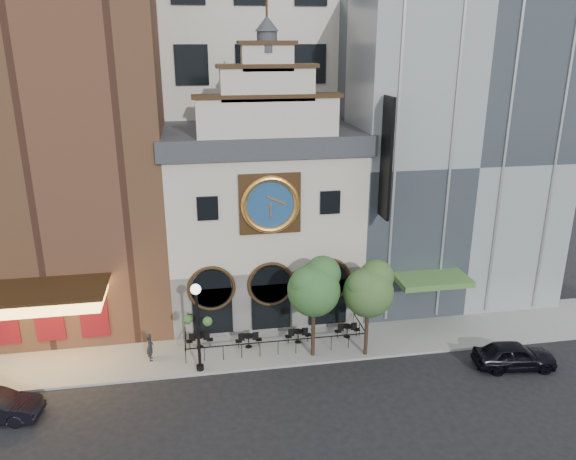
{
  "coord_description": "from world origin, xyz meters",
  "views": [
    {
      "loc": [
        -4.36,
        -27.11,
        17.59
      ],
      "look_at": [
        1.43,
        6.0,
        6.15
      ],
      "focal_mm": 35.0,
      "sensor_mm": 36.0,
      "label": 1
    }
  ],
  "objects_px": {
    "pedestrian": "(150,347)",
    "tree_right": "(369,288)",
    "bistro_3": "(347,330)",
    "lamppost": "(197,318)",
    "bistro_1": "(249,340)",
    "bistro_2": "(298,335)",
    "car_right": "(515,355)",
    "tree_left": "(315,286)",
    "bistro_0": "(200,340)"
  },
  "relations": [
    {
      "from": "pedestrian",
      "to": "bistro_2",
      "type": "bearing_deg",
      "value": -91.94
    },
    {
      "from": "bistro_3",
      "to": "bistro_2",
      "type": "bearing_deg",
      "value": -177.91
    },
    {
      "from": "pedestrian",
      "to": "lamppost",
      "type": "distance_m",
      "value": 3.95
    },
    {
      "from": "tree_left",
      "to": "bistro_2",
      "type": "bearing_deg",
      "value": 112.39
    },
    {
      "from": "bistro_2",
      "to": "pedestrian",
      "type": "bearing_deg",
      "value": -176.97
    },
    {
      "from": "bistro_1",
      "to": "pedestrian",
      "type": "relative_size",
      "value": 0.94
    },
    {
      "from": "bistro_0",
      "to": "lamppost",
      "type": "height_order",
      "value": "lamppost"
    },
    {
      "from": "car_right",
      "to": "tree_right",
      "type": "relative_size",
      "value": 0.79
    },
    {
      "from": "car_right",
      "to": "bistro_2",
      "type": "bearing_deg",
      "value": 75.03
    },
    {
      "from": "lamppost",
      "to": "car_right",
      "type": "bearing_deg",
      "value": 12.69
    },
    {
      "from": "car_right",
      "to": "bistro_3",
      "type": "bearing_deg",
      "value": 67.55
    },
    {
      "from": "car_right",
      "to": "lamppost",
      "type": "xyz_separation_m",
      "value": [
        -17.45,
        2.58,
        2.59
      ]
    },
    {
      "from": "bistro_3",
      "to": "car_right",
      "type": "xyz_separation_m",
      "value": [
        8.41,
        -4.68,
        0.16
      ]
    },
    {
      "from": "bistro_1",
      "to": "bistro_3",
      "type": "relative_size",
      "value": 1.0
    },
    {
      "from": "bistro_3",
      "to": "tree_right",
      "type": "relative_size",
      "value": 0.28
    },
    {
      "from": "bistro_3",
      "to": "lamppost",
      "type": "xyz_separation_m",
      "value": [
        -9.04,
        -2.11,
        2.75
      ]
    },
    {
      "from": "bistro_1",
      "to": "lamppost",
      "type": "relative_size",
      "value": 0.3
    },
    {
      "from": "bistro_0",
      "to": "tree_right",
      "type": "bearing_deg",
      "value": -14.07
    },
    {
      "from": "bistro_1",
      "to": "bistro_2",
      "type": "bearing_deg",
      "value": 0.6
    },
    {
      "from": "bistro_1",
      "to": "tree_right",
      "type": "xyz_separation_m",
      "value": [
        6.69,
        -1.92,
        3.72
      ]
    },
    {
      "from": "lamppost",
      "to": "tree_right",
      "type": "xyz_separation_m",
      "value": [
        9.61,
        0.05,
        0.98
      ]
    },
    {
      "from": "bistro_3",
      "to": "car_right",
      "type": "height_order",
      "value": "car_right"
    },
    {
      "from": "lamppost",
      "to": "bistro_1",
      "type": "bearing_deg",
      "value": 54.96
    },
    {
      "from": "pedestrian",
      "to": "tree_right",
      "type": "relative_size",
      "value": 0.29
    },
    {
      "from": "bistro_0",
      "to": "car_right",
      "type": "height_order",
      "value": "car_right"
    },
    {
      "from": "bistro_2",
      "to": "pedestrian",
      "type": "height_order",
      "value": "pedestrian"
    },
    {
      "from": "bistro_2",
      "to": "tree_right",
      "type": "xyz_separation_m",
      "value": [
        3.68,
        -1.95,
        3.72
      ]
    },
    {
      "from": "car_right",
      "to": "tree_right",
      "type": "bearing_deg",
      "value": 78.18
    },
    {
      "from": "car_right",
      "to": "pedestrian",
      "type": "xyz_separation_m",
      "value": [
        -20.2,
        4.11,
        0.22
      ]
    },
    {
      "from": "bistro_2",
      "to": "pedestrian",
      "type": "distance_m",
      "value": 8.71
    },
    {
      "from": "bistro_2",
      "to": "lamppost",
      "type": "height_order",
      "value": "lamppost"
    },
    {
      "from": "bistro_1",
      "to": "bistro_3",
      "type": "height_order",
      "value": "same"
    },
    {
      "from": "bistro_0",
      "to": "bistro_3",
      "type": "height_order",
      "value": "same"
    },
    {
      "from": "lamppost",
      "to": "bistro_2",
      "type": "bearing_deg",
      "value": 39.66
    },
    {
      "from": "car_right",
      "to": "lamppost",
      "type": "relative_size",
      "value": 0.87
    },
    {
      "from": "bistro_2",
      "to": "bistro_3",
      "type": "distance_m",
      "value": 3.11
    },
    {
      "from": "bistro_1",
      "to": "tree_right",
      "type": "relative_size",
      "value": 0.28
    },
    {
      "from": "pedestrian",
      "to": "tree_right",
      "type": "bearing_deg",
      "value": -101.82
    },
    {
      "from": "car_right",
      "to": "tree_left",
      "type": "xyz_separation_m",
      "value": [
        -10.89,
        3.05,
        3.76
      ]
    },
    {
      "from": "bistro_1",
      "to": "bistro_2",
      "type": "distance_m",
      "value": 3.01
    },
    {
      "from": "bistro_2",
      "to": "car_right",
      "type": "bearing_deg",
      "value": -21.65
    },
    {
      "from": "bistro_1",
      "to": "bistro_2",
      "type": "relative_size",
      "value": 1.0
    },
    {
      "from": "bistro_2",
      "to": "lamppost",
      "type": "xyz_separation_m",
      "value": [
        -5.94,
        -2.0,
        2.75
      ]
    },
    {
      "from": "bistro_3",
      "to": "tree_left",
      "type": "xyz_separation_m",
      "value": [
        -2.48,
        -1.63,
        3.92
      ]
    },
    {
      "from": "bistro_0",
      "to": "car_right",
      "type": "bearing_deg",
      "value": -16.1
    },
    {
      "from": "tree_left",
      "to": "car_right",
      "type": "bearing_deg",
      "value": -15.66
    },
    {
      "from": "bistro_2",
      "to": "tree_right",
      "type": "relative_size",
      "value": 0.28
    },
    {
      "from": "bistro_3",
      "to": "pedestrian",
      "type": "height_order",
      "value": "pedestrian"
    },
    {
      "from": "bistro_2",
      "to": "car_right",
      "type": "height_order",
      "value": "car_right"
    },
    {
      "from": "bistro_3",
      "to": "lamppost",
      "type": "bearing_deg",
      "value": -166.88
    }
  ]
}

